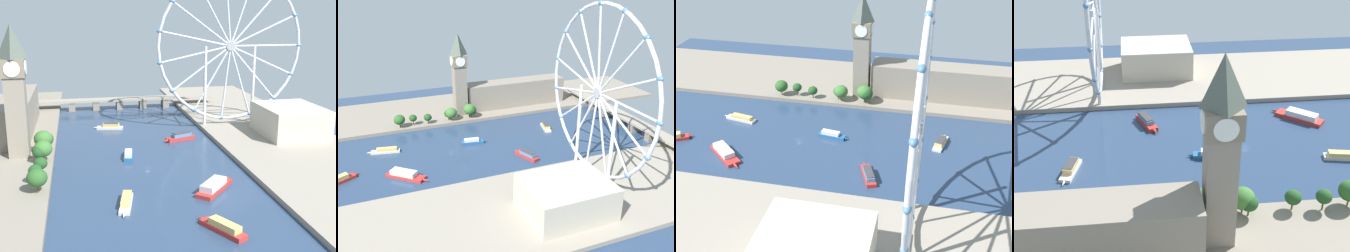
% 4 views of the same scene
% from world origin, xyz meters
% --- Properties ---
extents(ground_plane, '(371.71, 371.71, 0.00)m').
position_xyz_m(ground_plane, '(0.00, 0.00, 0.00)').
color(ground_plane, navy).
extents(riverbank_right, '(90.00, 520.00, 3.00)m').
position_xyz_m(riverbank_right, '(100.85, 0.00, 1.50)').
color(riverbank_right, gray).
rests_on(riverbank_right, ground_plane).
extents(clock_tower, '(15.22, 15.22, 81.93)m').
position_xyz_m(clock_tower, '(-76.63, 29.87, 45.51)').
color(clock_tower, gray).
rests_on(clock_tower, riverbank_left).
extents(parliament_block, '(22.00, 109.84, 26.99)m').
position_xyz_m(parliament_block, '(-83.86, 92.78, 16.49)').
color(parliament_block, gray).
rests_on(parliament_block, riverbank_left).
extents(tree_row_embankment, '(12.38, 80.58, 14.29)m').
position_xyz_m(tree_row_embankment, '(-61.95, 12.05, 11.00)').
color(tree_row_embankment, '#513823').
rests_on(tree_row_embankment, riverbank_left).
extents(ferris_wheel, '(118.35, 3.20, 120.72)m').
position_xyz_m(ferris_wheel, '(79.65, 83.79, 64.48)').
color(ferris_wheel, silver).
rests_on(ferris_wheel, riverbank_right).
extents(riverside_hall, '(42.15, 51.33, 21.28)m').
position_xyz_m(riverside_hall, '(113.08, 43.15, 13.64)').
color(riverside_hall, '#BCB29E').
rests_on(riverside_hall, riverbank_right).
extents(river_bridge, '(183.71, 13.64, 10.05)m').
position_xyz_m(river_bridge, '(0.00, 171.41, 7.18)').
color(river_bridge, gray).
rests_on(river_bridge, ground_plane).
extents(tour_boat_0, '(24.25, 10.48, 4.94)m').
position_xyz_m(tour_boat_0, '(-14.96, 96.29, 2.03)').
color(tour_boat_0, beige).
rests_on(tour_boat_0, ground_plane).
extents(tour_boat_1, '(8.10, 22.83, 4.58)m').
position_xyz_m(tour_boat_1, '(-8.96, 21.57, 1.92)').
color(tour_boat_1, '#235684').
rests_on(tour_boat_1, ground_plane).
extents(tour_boat_2, '(16.75, 26.22, 5.13)m').
position_xyz_m(tour_boat_2, '(18.90, -86.68, 2.14)').
color(tour_boat_2, '#B22D28').
rests_on(tour_boat_2, ground_plane).
extents(tour_boat_3, '(9.69, 27.32, 4.23)m').
position_xyz_m(tour_boat_3, '(-18.69, -51.38, 1.81)').
color(tour_boat_3, beige).
rests_on(tour_boat_3, ground_plane).
extents(tour_boat_4, '(26.97, 29.73, 5.54)m').
position_xyz_m(tour_boat_4, '(29.17, -41.81, 2.33)').
color(tour_boat_4, '#B22D28').
rests_on(tour_boat_4, ground_plane).
extents(tour_boat_6, '(25.66, 13.32, 5.50)m').
position_xyz_m(tour_boat_6, '(32.78, 54.35, 2.29)').
color(tour_boat_6, '#B22D28').
rests_on(tour_boat_6, ground_plane).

